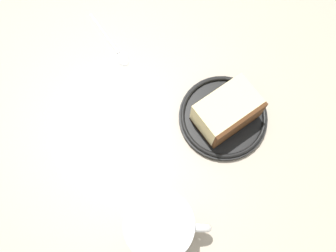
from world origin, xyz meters
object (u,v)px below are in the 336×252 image
object	(u,v)px
cake_slice	(227,112)
teaspoon	(116,49)
small_plate	(223,117)
tea_mug	(161,227)

from	to	relation	value
cake_slice	teaspoon	size ratio (longest dim) A/B	0.81
small_plate	teaspoon	distance (cm)	23.54
cake_slice	small_plate	bearing A→B (deg)	-94.94
small_plate	cake_slice	bearing A→B (deg)	85.06
cake_slice	teaspoon	xyz separation A→B (cm)	(5.91, -23.05, -3.88)
small_plate	teaspoon	size ratio (longest dim) A/B	1.17
teaspoon	cake_slice	bearing A→B (deg)	104.39
tea_mug	teaspoon	world-z (taller)	tea_mug
tea_mug	teaspoon	bearing A→B (deg)	-115.36
small_plate	cake_slice	xyz separation A→B (cm)	(0.02, 0.27, 3.36)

